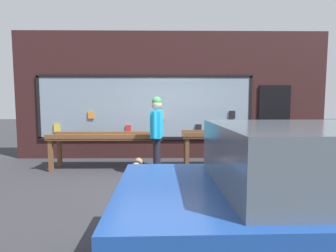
# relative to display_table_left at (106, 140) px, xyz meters

# --- Properties ---
(ground_plane) EXTENTS (40.00, 40.00, 0.00)m
(ground_plane) POSITION_rel_display_table_left_xyz_m (1.60, -1.11, -0.71)
(ground_plane) COLOR #2D2D33
(shopfront_facade) EXTENTS (8.84, 0.29, 3.60)m
(shopfront_facade) POSITION_rel_display_table_left_xyz_m (1.59, 1.28, 1.06)
(shopfront_facade) COLOR #331919
(shopfront_facade) RESTS_ON ground_plane
(display_table_left) EXTENTS (2.70, 0.67, 0.88)m
(display_table_left) POSITION_rel_display_table_left_xyz_m (0.00, 0.00, 0.00)
(display_table_left) COLOR brown
(display_table_left) RESTS_ON ground_plane
(display_table_right) EXTENTS (2.70, 0.60, 0.92)m
(display_table_right) POSITION_rel_display_table_left_xyz_m (3.19, 0.00, 0.03)
(display_table_right) COLOR brown
(display_table_right) RESTS_ON ground_plane
(person_browsing) EXTENTS (0.28, 0.68, 1.74)m
(person_browsing) POSITION_rel_display_table_left_xyz_m (1.24, -0.54, 0.32)
(person_browsing) COLOR black
(person_browsing) RESTS_ON ground_plane
(small_dog) EXTENTS (0.23, 0.59, 0.41)m
(small_dog) POSITION_rel_display_table_left_xyz_m (0.83, -0.84, -0.43)
(small_dog) COLOR #99724C
(small_dog) RESTS_ON ground_plane
(sandwich_board_sign) EXTENTS (0.60, 0.62, 1.03)m
(sandwich_board_sign) POSITION_rel_display_table_left_xyz_m (5.25, 0.05, -0.19)
(sandwich_board_sign) COLOR #193F19
(sandwich_board_sign) RESTS_ON ground_plane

